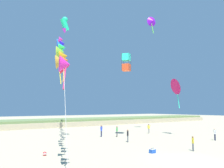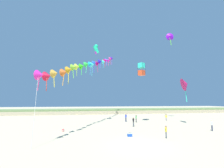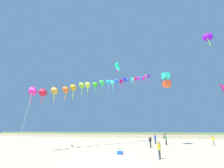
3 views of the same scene
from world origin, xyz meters
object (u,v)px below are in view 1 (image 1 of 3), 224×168
object	(u,v)px
person_near_right	(117,131)
large_kite_low_lead	(178,86)
person_far_center	(193,142)
large_kite_mid_trail	(126,62)
large_kite_outer_drift	(152,21)
person_mid_center	(149,128)
beach_ball	(45,154)
beach_cooler	(152,151)
person_near_left	(101,130)
large_kite_high_solo	(65,24)
person_far_left	(128,135)
person_far_right	(215,133)

from	to	relation	value
person_near_right	large_kite_low_lead	xyz separation A→B (m)	(8.81, -4.60, 6.93)
person_near_right	person_far_center	bearing A→B (deg)	-94.62
large_kite_mid_trail	large_kite_outer_drift	distance (m)	13.65
person_mid_center	beach_ball	size ratio (longest dim) A/B	4.47
person_near_right	beach_cooler	xyz separation A→B (m)	(-5.17, -12.28, -0.73)
large_kite_low_lead	large_kite_outer_drift	world-z (taller)	large_kite_outer_drift
person_near_left	person_mid_center	world-z (taller)	person_near_left
large_kite_low_lead	large_kite_outer_drift	size ratio (longest dim) A/B	1.46
person_mid_center	large_kite_low_lead	bearing A→B (deg)	-73.60
large_kite_mid_trail	person_near_right	bearing A→B (deg)	136.23
person_mid_center	large_kite_low_lead	distance (m)	8.76
large_kite_high_solo	beach_ball	world-z (taller)	large_kite_high_solo
beach_cooler	beach_ball	world-z (taller)	beach_cooler
person_far_left	beach_cooler	distance (m)	7.57
person_far_left	large_kite_mid_trail	xyz separation A→B (m)	(3.42, 4.27, 10.44)
person_far_right	beach_ball	world-z (taller)	person_far_right
person_far_center	large_kite_outer_drift	bearing A→B (deg)	54.71
person_mid_center	beach_cooler	bearing A→B (deg)	-134.25
person_far_center	large_kite_low_lead	bearing A→B (deg)	43.43
person_near_right	person_far_center	world-z (taller)	person_near_right
person_near_left	large_kite_outer_drift	bearing A→B (deg)	2.71
person_far_center	large_kite_low_lead	world-z (taller)	large_kite_low_lead
large_kite_low_lead	large_kite_high_solo	distance (m)	19.85
person_mid_center	beach_ball	bearing A→B (deg)	-159.85
person_far_center	large_kite_outer_drift	distance (m)	28.15
person_near_left	beach_ball	xyz separation A→B (m)	(-12.15, -8.77, -0.83)
person_mid_center	person_far_right	xyz separation A→B (m)	(0.90, -11.49, 0.02)
person_far_right	person_mid_center	bearing A→B (deg)	94.50
person_far_right	beach_ball	bearing A→B (deg)	170.58
person_far_right	large_kite_outer_drift	xyz separation A→B (m)	(2.04, 13.03, 20.04)
person_near_left	large_kite_low_lead	xyz separation A→B (m)	(10.65, -6.09, 6.86)
person_near_right	beach_cooler	world-z (taller)	person_near_right
person_far_left	large_kite_low_lead	bearing A→B (deg)	3.54
person_far_left	large_kite_low_lead	world-z (taller)	large_kite_low_lead
large_kite_mid_trail	large_kite_outer_drift	world-z (taller)	large_kite_outer_drift
person_near_left	person_near_right	bearing A→B (deg)	-39.05
person_near_right	person_far_center	size ratio (longest dim) A/B	1.07
beach_ball	large_kite_low_lead	bearing A→B (deg)	6.71
person_far_right	large_kite_low_lead	size ratio (longest dim) A/B	0.33
person_near_right	large_kite_low_lead	bearing A→B (deg)	-27.55
large_kite_low_lead	beach_ball	bearing A→B (deg)	-173.29
person_mid_center	large_kite_low_lead	xyz separation A→B (m)	(1.51, -5.13, 6.93)
large_kite_mid_trail	beach_cooler	xyz separation A→B (m)	(-6.24, -11.26, -11.16)
person_near_left	person_far_center	world-z (taller)	person_near_left
person_near_left	person_far_right	distance (m)	16.00
beach_cooler	beach_ball	distance (m)	10.13
large_kite_outer_drift	large_kite_high_solo	bearing A→B (deg)	-175.16
person_mid_center	large_kite_low_lead	world-z (taller)	large_kite_low_lead
large_kite_outer_drift	large_kite_mid_trail	bearing A→B (deg)	-161.43
large_kite_high_solo	large_kite_outer_drift	bearing A→B (deg)	4.84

